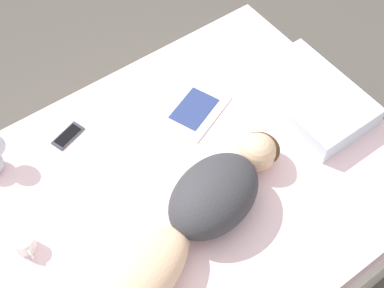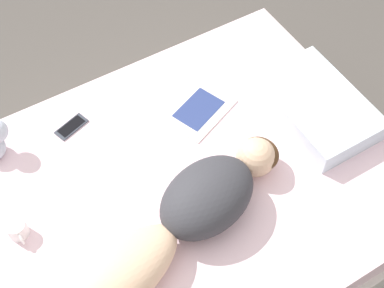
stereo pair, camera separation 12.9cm
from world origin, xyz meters
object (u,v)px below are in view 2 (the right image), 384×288
at_px(coffee_mug, 17,229).
at_px(person, 177,225).
at_px(open_magazine, 180,99).
at_px(cell_phone, 71,127).

bearing_deg(coffee_mug, person, 58.38).
bearing_deg(open_magazine, coffee_mug, -94.73).
xyz_separation_m(person, coffee_mug, (-0.35, -0.56, -0.06)).
bearing_deg(person, open_magazine, 135.41).
distance_m(person, cell_phone, 0.77).
xyz_separation_m(person, open_magazine, (-0.63, 0.38, -0.10)).
xyz_separation_m(coffee_mug, cell_phone, (-0.40, 0.41, -0.04)).
bearing_deg(cell_phone, person, -6.62).
distance_m(open_magazine, coffee_mug, 0.99).
bearing_deg(person, cell_phone, 178.00).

